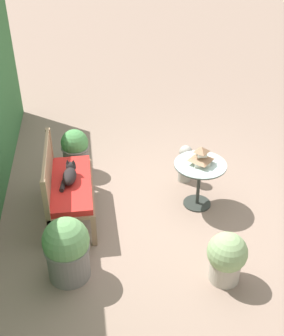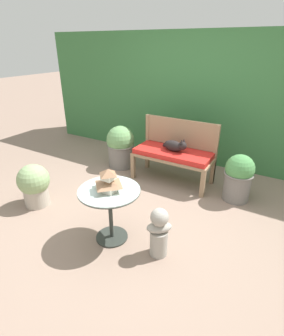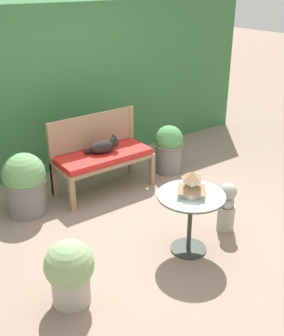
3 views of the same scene
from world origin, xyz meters
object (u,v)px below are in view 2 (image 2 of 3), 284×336
object	(u,v)px
garden_bust	(159,232)
potted_plant_table_near	(121,146)
cat	(175,146)
potted_plant_path_edge	(34,184)
potted_plant_hedge_corner	(238,177)
garden_bench	(173,156)
patio_table	(110,201)
pagoda_birdhouse	(109,181)

from	to	relation	value
garden_bust	potted_plant_table_near	world-z (taller)	potted_plant_table_near
garden_bust	cat	bearing A→B (deg)	68.08
garden_bust	potted_plant_path_edge	size ratio (longest dim) A/B	0.95
potted_plant_hedge_corner	potted_plant_table_near	bearing A→B (deg)	177.13
garden_bench	patio_table	bearing A→B (deg)	-90.23
cat	garden_bust	xyz separation A→B (m)	(0.54, -1.56, -0.31)
potted_plant_path_edge	potted_plant_hedge_corner	world-z (taller)	potted_plant_hedge_corner
garden_bust	potted_plant_hedge_corner	distance (m)	1.57
garden_bench	potted_plant_hedge_corner	xyz separation A→B (m)	(1.01, -0.05, -0.08)
garden_bench	garden_bust	distance (m)	1.66
cat	potted_plant_hedge_corner	xyz separation A→B (m)	(0.98, -0.06, -0.25)
garden_bust	potted_plant_table_near	size ratio (longest dim) A/B	0.76
garden_bust	potted_plant_hedge_corner	bearing A→B (deg)	32.60
pagoda_birdhouse	potted_plant_hedge_corner	distance (m)	1.89
cat	potted_plant_path_edge	distance (m)	2.07
cat	garden_bust	size ratio (longest dim) A/B	0.77
cat	garden_bust	bearing A→B (deg)	-63.62
pagoda_birdhouse	potted_plant_path_edge	size ratio (longest dim) A/B	0.44
potted_plant_path_edge	garden_bust	bearing A→B (deg)	0.10
patio_table	garden_bench	bearing A→B (deg)	89.77
patio_table	garden_bust	size ratio (longest dim) A/B	1.18
cat	potted_plant_table_near	bearing A→B (deg)	-175.04
patio_table	pagoda_birdhouse	xyz separation A→B (m)	(0.00, -0.00, 0.24)
garden_bench	potted_plant_hedge_corner	size ratio (longest dim) A/B	1.82
garden_bench	patio_table	world-z (taller)	patio_table
cat	potted_plant_hedge_corner	world-z (taller)	cat
garden_bench	potted_plant_table_near	world-z (taller)	potted_plant_table_near
garden_bust	potted_plant_table_near	bearing A→B (deg)	93.53
pagoda_birdhouse	garden_bust	xyz separation A→B (m)	(0.57, 0.04, -0.45)
pagoda_birdhouse	garden_bust	size ratio (longest dim) A/B	0.46
cat	potted_plant_hedge_corner	bearing A→B (deg)	4.02
cat	potted_plant_path_edge	world-z (taller)	cat
potted_plant_path_edge	garden_bench	bearing A→B (deg)	50.38
potted_plant_hedge_corner	cat	bearing A→B (deg)	176.64
garden_bench	cat	size ratio (longest dim) A/B	2.85
cat	potted_plant_path_edge	size ratio (longest dim) A/B	0.73
patio_table	pagoda_birdhouse	distance (m)	0.24
potted_plant_path_edge	potted_plant_hedge_corner	xyz separation A→B (m)	(2.30, 1.51, 0.04)
potted_plant_table_near	potted_plant_hedge_corner	bearing A→B (deg)	-2.87
pagoda_birdhouse	potted_plant_table_near	xyz separation A→B (m)	(-1.01, 1.65, -0.36)
potted_plant_table_near	potted_plant_hedge_corner	distance (m)	2.02
potted_plant_hedge_corner	garden_bust	bearing A→B (deg)	-106.47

